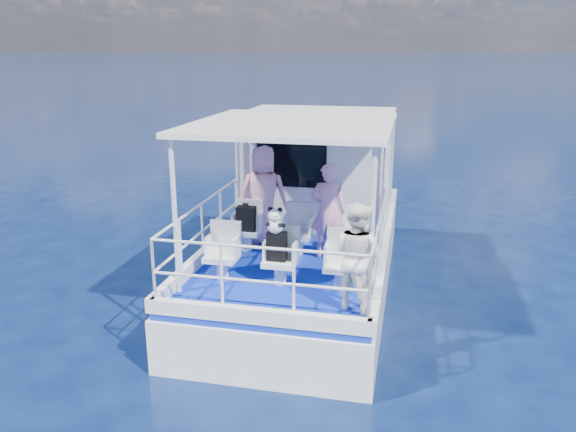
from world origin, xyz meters
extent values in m
plane|color=#08133B|center=(0.00, 0.00, 0.00)|extent=(2000.00, 2000.00, 0.00)
cube|color=white|center=(0.00, 1.00, 0.00)|extent=(3.00, 7.00, 1.60)
cube|color=#0B229E|center=(0.00, 1.00, 0.85)|extent=(2.90, 6.90, 0.10)
cube|color=white|center=(0.00, 2.30, 2.00)|extent=(2.85, 2.00, 2.20)
cube|color=white|center=(0.00, -0.20, 3.14)|extent=(3.00, 3.20, 0.08)
cylinder|color=white|center=(-1.35, -1.70, 2.00)|extent=(0.07, 0.07, 2.20)
cylinder|color=white|center=(1.35, -1.70, 2.00)|extent=(0.07, 0.07, 2.20)
cylinder|color=white|center=(-1.35, 1.20, 2.00)|extent=(0.07, 0.07, 2.20)
cylinder|color=white|center=(1.35, 1.20, 2.00)|extent=(0.07, 0.07, 2.20)
cube|color=white|center=(-0.90, 0.20, 1.09)|extent=(0.48, 0.46, 0.38)
cube|color=white|center=(0.00, 0.20, 1.09)|extent=(0.48, 0.46, 0.38)
cube|color=white|center=(0.90, 0.20, 1.09)|extent=(0.48, 0.46, 0.38)
cube|color=white|center=(-0.90, -1.10, 1.09)|extent=(0.48, 0.46, 0.38)
cube|color=white|center=(0.00, -1.10, 1.09)|extent=(0.48, 0.46, 0.38)
cube|color=white|center=(0.90, -1.10, 1.09)|extent=(0.48, 0.46, 0.38)
imported|color=pink|center=(-0.70, 0.60, 1.78)|extent=(0.70, 0.52, 1.76)
imported|color=#ED99C0|center=(0.52, 0.13, 1.70)|extent=(0.62, 0.43, 1.60)
imported|color=white|center=(1.16, -1.69, 1.63)|extent=(0.89, 0.82, 1.46)
cube|color=black|center=(-0.88, 0.12, 1.49)|extent=(0.32, 0.18, 0.42)
cube|color=black|center=(-0.04, -1.15, 1.49)|extent=(0.28, 0.16, 0.43)
cube|color=black|center=(-0.89, 0.13, 1.73)|extent=(0.09, 0.06, 0.06)
camera|label=1|loc=(1.78, -8.60, 4.22)|focal=35.00mm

